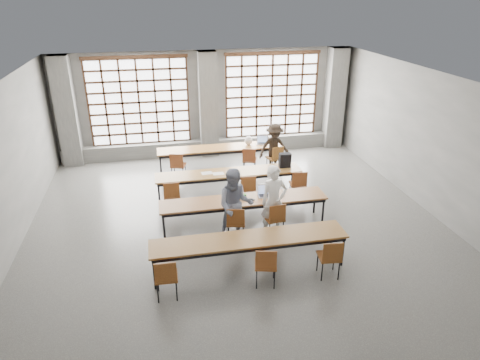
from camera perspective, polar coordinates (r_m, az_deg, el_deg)
name	(u,v)px	position (r m, az deg, el deg)	size (l,w,h in m)	color
floor	(239,229)	(10.41, -0.10, -6.51)	(11.00, 11.00, 0.00)	#50504E
ceiling	(239,84)	(9.13, -0.12, 12.73)	(11.00, 11.00, 0.00)	silver
wall_back	(207,103)	(14.82, -4.41, 10.22)	(10.00, 10.00, 0.00)	#595957
wall_front	(338,343)	(5.16, 12.96, -20.38)	(10.00, 10.00, 0.00)	#595957
wall_right	(438,146)	(11.64, 24.85, 4.08)	(11.00, 11.00, 0.00)	#595957
column_left	(67,112)	(14.69, -22.12, 8.40)	(0.60, 0.55, 3.50)	#52524F
column_mid	(208,105)	(14.55, -4.26, 9.96)	(0.60, 0.55, 3.50)	#52524F
column_right	(334,99)	(15.74, 12.48, 10.56)	(0.60, 0.55, 3.50)	#52524F
window_left	(139,102)	(14.60, -13.31, 10.05)	(3.32, 0.12, 3.00)	white
window_right	(272,96)	(15.14, 4.24, 11.11)	(3.32, 0.12, 3.00)	white
sill_ledge	(209,146)	(15.06, -4.13, 4.49)	(9.80, 0.35, 0.50)	#52524F
desk_row_a	(221,149)	(13.57, -2.54, 4.13)	(4.00, 0.70, 0.73)	brown
desk_row_b	(229,174)	(11.70, -1.48, 0.78)	(4.00, 0.70, 0.73)	brown
desk_row_c	(244,202)	(10.21, 0.50, -2.89)	(4.00, 0.70, 0.73)	brown
desk_row_d	(249,241)	(8.71, 1.26, -8.11)	(4.00, 0.70, 0.73)	brown
chair_back_left	(178,164)	(12.90, -8.33, 2.19)	(0.52, 0.52, 0.88)	maroon
chair_back_mid	(249,158)	(13.17, 1.25, 2.93)	(0.53, 0.53, 0.88)	maroon
chair_back_right	(276,156)	(13.37, 4.79, 3.18)	(0.52, 0.52, 0.88)	brown
chair_mid_left	(172,193)	(11.04, -9.10, -1.78)	(0.42, 0.43, 0.88)	brown
chair_mid_centre	(248,187)	(11.26, 1.05, -0.91)	(0.47, 0.47, 0.88)	brown
chair_mid_right	(298,182)	(11.62, 7.81, -0.31)	(0.46, 0.47, 0.88)	brown
chair_front_left	(236,220)	(9.68, -0.57, -5.40)	(0.50, 0.50, 0.88)	brown
chair_front_right	(275,216)	(9.87, 4.73, -4.85)	(0.47, 0.47, 0.88)	brown
chair_near_left	(166,275)	(8.10, -9.84, -12.39)	(0.43, 0.44, 0.88)	brown
chair_near_mid	(266,263)	(8.31, 3.46, -10.98)	(0.51, 0.51, 0.88)	brown
chair_near_right	(331,255)	(8.69, 11.98, -9.77)	(0.46, 0.46, 0.88)	brown
student_male	(274,201)	(9.83, 4.54, -2.86)	(0.63, 0.41, 1.72)	white
student_female	(235,205)	(9.63, -0.63, -3.35)	(0.84, 0.65, 1.72)	navy
student_back	(274,148)	(13.40, 4.59, 4.31)	(1.00, 0.57, 1.54)	black
laptop_front	(265,193)	(10.37, 3.37, -1.71)	(0.38, 0.33, 0.26)	#ABABAF
laptop_back	(262,141)	(13.89, 2.98, 5.16)	(0.43, 0.40, 0.26)	#B1B1B6
mouse	(282,195)	(10.38, 5.66, -2.03)	(0.10, 0.06, 0.04)	white
green_box	(241,196)	(10.22, 0.13, -2.17)	(0.25, 0.09, 0.09)	green
phone	(252,200)	(10.13, 1.61, -2.68)	(0.13, 0.06, 0.01)	black
paper_sheet_a	(207,173)	(11.64, -4.44, 0.94)	(0.30, 0.21, 0.00)	silver
paper_sheet_b	(218,174)	(11.59, -2.90, 0.86)	(0.30, 0.21, 0.00)	white
paper_sheet_c	(233,172)	(11.69, -1.00, 1.12)	(0.30, 0.21, 0.00)	white
backpack	(285,160)	(12.00, 6.01, 2.64)	(0.32, 0.20, 0.40)	black
plastic_bag	(249,141)	(13.70, 1.15, 5.29)	(0.26, 0.21, 0.29)	white
red_pouch	(166,274)	(8.19, -9.83, -12.26)	(0.20, 0.08, 0.06)	maroon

